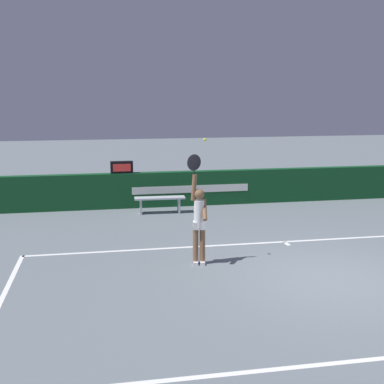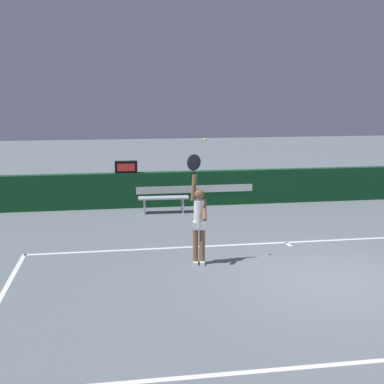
{
  "view_description": "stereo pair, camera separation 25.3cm",
  "coord_description": "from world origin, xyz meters",
  "px_view_note": "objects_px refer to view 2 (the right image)",
  "views": [
    {
      "loc": [
        -4.29,
        -8.58,
        3.6
      ],
      "look_at": [
        -2.48,
        1.42,
        1.54
      ],
      "focal_mm": 46.33,
      "sensor_mm": 36.0,
      "label": 1
    },
    {
      "loc": [
        -4.04,
        -8.62,
        3.6
      ],
      "look_at": [
        -2.48,
        1.42,
        1.54
      ],
      "focal_mm": 46.33,
      "sensor_mm": 36.0,
      "label": 2
    }
  ],
  "objects_px": {
    "speed_display": "(126,167)",
    "tennis_player": "(199,220)",
    "tennis_ball": "(205,140)",
    "courtside_bench_near": "(163,201)"
  },
  "relations": [
    {
      "from": "tennis_player",
      "to": "tennis_ball",
      "type": "relative_size",
      "value": 35.28
    },
    {
      "from": "tennis_ball",
      "to": "speed_display",
      "type": "bearing_deg",
      "value": 105.55
    },
    {
      "from": "speed_display",
      "to": "courtside_bench_near",
      "type": "relative_size",
      "value": 0.46
    },
    {
      "from": "tennis_ball",
      "to": "courtside_bench_near",
      "type": "bearing_deg",
      "value": 95.45
    },
    {
      "from": "tennis_ball",
      "to": "courtside_bench_near",
      "type": "relative_size",
      "value": 0.04
    },
    {
      "from": "speed_display",
      "to": "tennis_player",
      "type": "bearing_deg",
      "value": -76.04
    },
    {
      "from": "tennis_player",
      "to": "tennis_ball",
      "type": "xyz_separation_m",
      "value": [
        0.14,
        0.09,
        1.66
      ]
    },
    {
      "from": "tennis_player",
      "to": "tennis_ball",
      "type": "bearing_deg",
      "value": 32.22
    },
    {
      "from": "tennis_player",
      "to": "courtside_bench_near",
      "type": "relative_size",
      "value": 1.55
    },
    {
      "from": "tennis_player",
      "to": "courtside_bench_near",
      "type": "bearing_deg",
      "value": 93.64
    }
  ]
}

